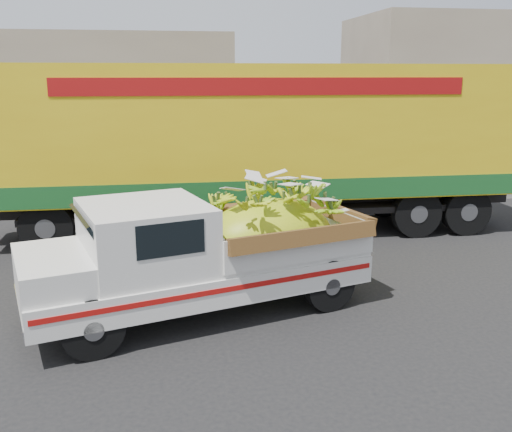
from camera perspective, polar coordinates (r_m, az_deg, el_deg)
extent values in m
plane|color=black|center=(9.64, 0.89, -7.86)|extent=(100.00, 100.00, 0.00)
cube|color=gray|center=(15.69, -3.28, 1.04)|extent=(60.00, 0.25, 0.15)
cube|color=gray|center=(17.73, -4.01, 2.53)|extent=(60.00, 4.00, 0.14)
cube|color=gray|center=(28.81, 23.94, 11.67)|extent=(14.00, 6.00, 6.00)
cylinder|color=black|center=(7.78, -16.05, -10.69)|extent=(0.86, 0.46, 0.83)
cylinder|color=black|center=(9.24, -17.77, -6.81)|extent=(0.86, 0.46, 0.83)
cylinder|color=black|center=(8.99, 7.28, -6.82)|extent=(0.86, 0.46, 0.83)
cylinder|color=black|center=(10.28, 2.48, -4.01)|extent=(0.86, 0.46, 0.83)
cube|color=silver|center=(8.81, -5.79, -5.87)|extent=(5.43, 3.21, 0.42)
cube|color=#A50F0C|center=(7.97, -3.49, -7.47)|extent=(4.82, 1.41, 0.08)
cube|color=silver|center=(8.41, -22.29, -8.72)|extent=(0.61, 1.77, 0.15)
cube|color=silver|center=(8.26, -19.72, -5.03)|extent=(1.38, 1.93, 0.39)
cube|color=silver|center=(8.38, -10.99, -2.07)|extent=(2.12, 2.18, 0.98)
cube|color=black|center=(7.53, -8.50, -2.33)|extent=(0.89, 0.27, 0.46)
cube|color=silver|center=(9.16, 1.85, -1.81)|extent=(2.92, 2.48, 0.56)
ellipsoid|color=yellow|center=(9.15, 1.24, -2.58)|extent=(2.59, 2.06, 1.39)
cylinder|color=black|center=(13.88, 20.25, 0.48)|extent=(1.10, 0.33, 1.10)
cylinder|color=black|center=(15.61, 16.75, 2.18)|extent=(1.10, 0.33, 1.10)
cylinder|color=black|center=(13.34, 15.73, 0.31)|extent=(1.10, 0.33, 1.10)
cylinder|color=black|center=(15.14, 12.64, 2.08)|extent=(1.10, 0.33, 1.10)
cylinder|color=black|center=(12.42, -20.20, -1.04)|extent=(1.10, 0.33, 1.10)
cylinder|color=black|center=(14.33, -18.71, 1.01)|extent=(1.10, 0.33, 1.10)
cube|color=black|center=(13.23, 0.02, 1.75)|extent=(12.01, 1.12, 0.36)
cube|color=gold|center=(12.99, 0.03, 8.66)|extent=(11.78, 2.61, 2.84)
cube|color=#16501F|center=(13.15, 0.02, 3.58)|extent=(11.84, 2.63, 0.45)
cube|color=maroon|center=(11.69, 1.00, 12.83)|extent=(8.40, 0.10, 0.35)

